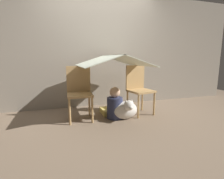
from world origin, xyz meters
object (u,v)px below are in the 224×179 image
at_px(chair_left, 79,90).
at_px(dog, 126,109).
at_px(person_front, 115,105).
at_px(chair_right, 138,87).

bearing_deg(chair_left, dog, -16.98).
bearing_deg(chair_left, person_front, -11.97).
bearing_deg(dog, person_front, 144.18).
height_order(chair_left, person_front, chair_left).
xyz_separation_m(chair_left, chair_right, (1.14, -0.00, 0.00)).
bearing_deg(person_front, chair_left, 165.15).
relative_size(person_front, dog, 1.26).
xyz_separation_m(person_front, dog, (0.16, -0.12, -0.06)).
xyz_separation_m(chair_right, person_front, (-0.54, -0.16, -0.28)).
distance_m(chair_left, dog, 0.88).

